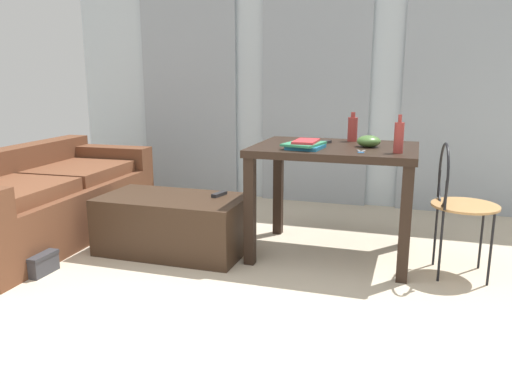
{
  "coord_description": "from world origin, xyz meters",
  "views": [
    {
      "loc": [
        0.99,
        -1.9,
        1.27
      ],
      "look_at": [
        -0.11,
        1.51,
        0.44
      ],
      "focal_mm": 35.4,
      "sensor_mm": 36.0,
      "label": 1
    }
  ],
  "objects_px": {
    "bottle_near": "(399,137)",
    "tv_remote_primary": "(219,194)",
    "craft_table": "(335,163)",
    "shoebox": "(29,262)",
    "coffee_table": "(174,224)",
    "bottle_far": "(353,129)",
    "wire_chair": "(455,194)",
    "tv_remote_on_table": "(323,142)",
    "couch": "(41,202)",
    "bowl": "(369,141)",
    "scissors": "(361,152)",
    "book_stack": "(305,145)"
  },
  "relations": [
    {
      "from": "couch",
      "to": "craft_table",
      "type": "height_order",
      "value": "craft_table"
    },
    {
      "from": "bottle_near",
      "to": "wire_chair",
      "type": "bearing_deg",
      "value": 11.53
    },
    {
      "from": "wire_chair",
      "to": "bowl",
      "type": "bearing_deg",
      "value": 165.47
    },
    {
      "from": "wire_chair",
      "to": "scissors",
      "type": "bearing_deg",
      "value": -169.22
    },
    {
      "from": "coffee_table",
      "to": "bowl",
      "type": "xyz_separation_m",
      "value": [
        1.34,
        0.3,
        0.62
      ]
    },
    {
      "from": "tv_remote_on_table",
      "to": "coffee_table",
      "type": "bearing_deg",
      "value": -137.05
    },
    {
      "from": "couch",
      "to": "wire_chair",
      "type": "xyz_separation_m",
      "value": [
        3.05,
        0.18,
        0.24
      ]
    },
    {
      "from": "coffee_table",
      "to": "bottle_far",
      "type": "distance_m",
      "value": 1.49
    },
    {
      "from": "coffee_table",
      "to": "wire_chair",
      "type": "distance_m",
      "value": 1.94
    },
    {
      "from": "craft_table",
      "to": "shoebox",
      "type": "distance_m",
      "value": 2.16
    },
    {
      "from": "craft_table",
      "to": "tv_remote_on_table",
      "type": "bearing_deg",
      "value": 143.41
    },
    {
      "from": "wire_chair",
      "to": "book_stack",
      "type": "relative_size",
      "value": 2.65
    },
    {
      "from": "coffee_table",
      "to": "scissors",
      "type": "bearing_deg",
      "value": 1.96
    },
    {
      "from": "craft_table",
      "to": "bottle_near",
      "type": "bearing_deg",
      "value": -25.93
    },
    {
      "from": "bottle_near",
      "to": "shoebox",
      "type": "xyz_separation_m",
      "value": [
        -2.27,
        -0.74,
        -0.82
      ]
    },
    {
      "from": "scissors",
      "to": "bottle_near",
      "type": "bearing_deg",
      "value": 9.59
    },
    {
      "from": "bottle_far",
      "to": "tv_remote_primary",
      "type": "bearing_deg",
      "value": -153.03
    },
    {
      "from": "couch",
      "to": "book_stack",
      "type": "bearing_deg",
      "value": 3.23
    },
    {
      "from": "bowl",
      "to": "tv_remote_on_table",
      "type": "bearing_deg",
      "value": 168.99
    },
    {
      "from": "scissors",
      "to": "shoebox",
      "type": "bearing_deg",
      "value": -160.98
    },
    {
      "from": "tv_remote_primary",
      "to": "shoebox",
      "type": "xyz_separation_m",
      "value": [
        -1.04,
        -0.79,
        -0.36
      ]
    },
    {
      "from": "coffee_table",
      "to": "bottle_near",
      "type": "xyz_separation_m",
      "value": [
        1.55,
        0.08,
        0.69
      ]
    },
    {
      "from": "shoebox",
      "to": "bottle_far",
      "type": "bearing_deg",
      "value": 32.77
    },
    {
      "from": "book_stack",
      "to": "tv_remote_on_table",
      "type": "distance_m",
      "value": 0.28
    },
    {
      "from": "bowl",
      "to": "tv_remote_on_table",
      "type": "xyz_separation_m",
      "value": [
        -0.32,
        0.06,
        -0.03
      ]
    },
    {
      "from": "bottle_near",
      "to": "tv_remote_primary",
      "type": "relative_size",
      "value": 1.68
    },
    {
      "from": "scissors",
      "to": "shoebox",
      "type": "height_order",
      "value": "scissors"
    },
    {
      "from": "bottle_far",
      "to": "book_stack",
      "type": "xyz_separation_m",
      "value": [
        -0.25,
        -0.48,
        -0.07
      ]
    },
    {
      "from": "wire_chair",
      "to": "tv_remote_primary",
      "type": "xyz_separation_m",
      "value": [
        -1.59,
        -0.03,
        -0.11
      ]
    },
    {
      "from": "tv_remote_on_table",
      "to": "craft_table",
      "type": "bearing_deg",
      "value": -13.4
    },
    {
      "from": "tv_remote_on_table",
      "to": "bowl",
      "type": "bearing_deg",
      "value": 12.19
    },
    {
      "from": "couch",
      "to": "coffee_table",
      "type": "bearing_deg",
      "value": 1.1
    },
    {
      "from": "wire_chair",
      "to": "bottle_near",
      "type": "xyz_separation_m",
      "value": [
        -0.36,
        -0.07,
        0.36
      ]
    },
    {
      "from": "couch",
      "to": "coffee_table",
      "type": "distance_m",
      "value": 1.15
    },
    {
      "from": "craft_table",
      "to": "bottle_near",
      "type": "height_order",
      "value": "bottle_near"
    },
    {
      "from": "bottle_near",
      "to": "tv_remote_primary",
      "type": "xyz_separation_m",
      "value": [
        -1.23,
        0.04,
        -0.47
      ]
    },
    {
      "from": "craft_table",
      "to": "tv_remote_primary",
      "type": "xyz_separation_m",
      "value": [
        -0.8,
        -0.16,
        -0.25
      ]
    },
    {
      "from": "coffee_table",
      "to": "tv_remote_on_table",
      "type": "height_order",
      "value": "tv_remote_on_table"
    },
    {
      "from": "craft_table",
      "to": "wire_chair",
      "type": "distance_m",
      "value": 0.81
    },
    {
      "from": "bowl",
      "to": "wire_chair",
      "type": "bearing_deg",
      "value": -14.53
    },
    {
      "from": "bottle_far",
      "to": "wire_chair",
      "type": "bearing_deg",
      "value": -30.7
    },
    {
      "from": "coffee_table",
      "to": "tv_remote_on_table",
      "type": "xyz_separation_m",
      "value": [
        1.02,
        0.37,
        0.6
      ]
    },
    {
      "from": "book_stack",
      "to": "shoebox",
      "type": "relative_size",
      "value": 1.07
    },
    {
      "from": "couch",
      "to": "tv_remote_on_table",
      "type": "xyz_separation_m",
      "value": [
        2.17,
        0.39,
        0.51
      ]
    },
    {
      "from": "couch",
      "to": "scissors",
      "type": "relative_size",
      "value": 17.32
    },
    {
      "from": "scissors",
      "to": "tv_remote_primary",
      "type": "bearing_deg",
      "value": 175.35
    },
    {
      "from": "bottle_far",
      "to": "shoebox",
      "type": "height_order",
      "value": "bottle_far"
    },
    {
      "from": "bottle_far",
      "to": "shoebox",
      "type": "distance_m",
      "value": 2.42
    },
    {
      "from": "shoebox",
      "to": "craft_table",
      "type": "bearing_deg",
      "value": 27.31
    },
    {
      "from": "book_stack",
      "to": "scissors",
      "type": "height_order",
      "value": "book_stack"
    }
  ]
}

